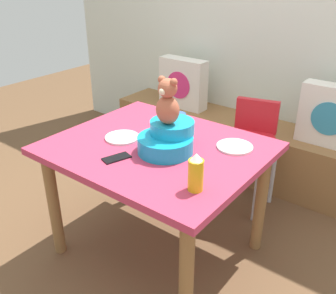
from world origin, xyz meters
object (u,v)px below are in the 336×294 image
at_px(teddy_bear, 168,102).
at_px(pillow_floral_left, 183,83).
at_px(coffee_mug, 180,121).
at_px(ketchup_bottle, 196,173).
at_px(dining_table, 157,162).
at_px(infant_seat_teal, 168,139).
at_px(dinner_plate_far, 122,137).
at_px(book_stack, 257,121).
at_px(dinner_plate_near, 235,147).
at_px(highchair, 251,141).
at_px(cell_phone, 117,158).
at_px(pillow_floral_right, 331,116).

bearing_deg(teddy_bear, pillow_floral_left, 122.13).
bearing_deg(coffee_mug, ketchup_bottle, -48.28).
relative_size(dining_table, infant_seat_teal, 3.49).
relative_size(infant_seat_teal, ketchup_bottle, 1.78).
bearing_deg(dinner_plate_far, book_stack, 78.37).
relative_size(ketchup_bottle, dinner_plate_near, 0.92).
bearing_deg(pillow_floral_left, dinner_plate_far, -69.69).
distance_m(dining_table, teddy_bear, 0.39).
distance_m(highchair, cell_phone, 1.11).
bearing_deg(cell_phone, dinner_plate_near, -112.98).
xyz_separation_m(dining_table, dinner_plate_far, (-0.22, -0.05, 0.11)).
bearing_deg(coffee_mug, highchair, 64.47).
bearing_deg(highchair, book_stack, 109.76).
bearing_deg(infant_seat_teal, teddy_bear, -90.00).
relative_size(infant_seat_teal, teddy_bear, 1.32).
xyz_separation_m(pillow_floral_left, ketchup_bottle, (1.11, -1.46, 0.15)).
relative_size(pillow_floral_left, book_stack, 2.20).
bearing_deg(highchair, coffee_mug, -115.53).
distance_m(pillow_floral_left, teddy_bear, 1.49).
height_order(book_stack, dining_table, dining_table).
xyz_separation_m(pillow_floral_right, dinner_plate_near, (-0.25, -0.98, 0.07)).
relative_size(pillow_floral_left, cell_phone, 3.06).
xyz_separation_m(teddy_bear, cell_phone, (-0.16, -0.23, -0.27)).
bearing_deg(highchair, teddy_bear, -98.21).
relative_size(pillow_floral_left, infant_seat_teal, 1.33).
relative_size(pillow_floral_left, highchair, 0.56).
relative_size(pillow_floral_right, ketchup_bottle, 2.38).
bearing_deg(infant_seat_teal, coffee_mug, 114.31).
distance_m(book_stack, dinner_plate_far, 1.34).
relative_size(ketchup_bottle, cell_phone, 1.28).
bearing_deg(dinner_plate_near, highchair, 105.41).
bearing_deg(cell_phone, pillow_floral_right, -96.52).
bearing_deg(dinner_plate_far, highchair, 63.61).
xyz_separation_m(dining_table, teddy_bear, (0.09, -0.02, 0.38)).
bearing_deg(dining_table, highchair, 75.65).
bearing_deg(pillow_floral_right, pillow_floral_left, 180.00).
xyz_separation_m(book_stack, ketchup_bottle, (0.38, -1.48, 0.33)).
bearing_deg(coffee_mug, book_stack, 84.50).
relative_size(book_stack, coffee_mug, 1.67).
relative_size(infant_seat_teal, cell_phone, 2.29).
relative_size(highchair, cell_phone, 5.49).
bearing_deg(dining_table, pillow_floral_right, 63.54).
xyz_separation_m(highchair, coffee_mug, (-0.25, -0.52, 0.27)).
bearing_deg(teddy_bear, dinner_plate_far, -173.30).
relative_size(teddy_bear, ketchup_bottle, 1.35).
bearing_deg(infant_seat_teal, dinner_plate_near, 43.04).
distance_m(teddy_bear, cell_phone, 0.39).
bearing_deg(teddy_bear, cell_phone, -123.45).
bearing_deg(dinner_plate_far, cell_phone, -53.15).
bearing_deg(highchair, cell_phone, -104.57).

